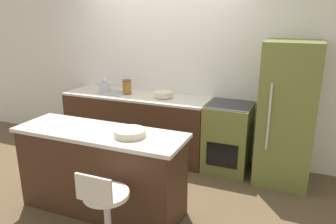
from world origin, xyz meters
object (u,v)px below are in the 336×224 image
Objects in this scene: refrigerator at (287,114)px; oven_range at (228,137)px; kettle at (105,86)px; mixing_bowl at (163,94)px; stool_chair at (106,212)px.

oven_range is at bearing 177.00° from refrigerator.
mixing_bowl is at bearing 0.00° from kettle.
stool_chair is at bearing -122.50° from refrigerator.
refrigerator reaches higher than mixing_bowl.
oven_range is 1.09m from mixing_bowl.
kettle is (-1.36, 2.13, 0.58)m from stool_chair.
oven_range is at bearing -1.68° from mixing_bowl.
mixing_bowl reaches higher than oven_range.
kettle is at bearing 178.58° from refrigerator.
refrigerator is 8.40× the size of kettle.
refrigerator reaches higher than stool_chair.
kettle reaches higher than oven_range.
refrigerator reaches higher than oven_range.
oven_range is 2.19m from stool_chair.
refrigerator is at bearing -3.00° from oven_range.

